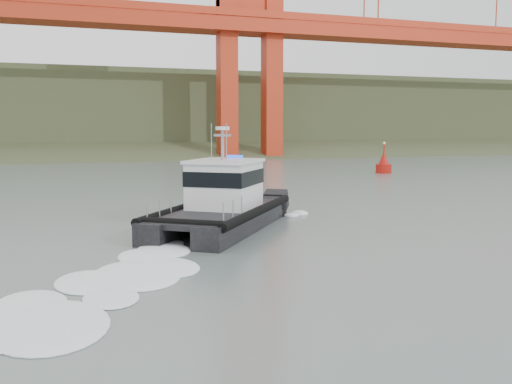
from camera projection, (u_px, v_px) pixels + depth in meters
ground at (326, 276)px, 20.36m from camera, size 400.00×400.00×0.00m
headlands at (98, 120)px, 137.50m from camera, size 500.00×105.36×27.12m
patrol_boat at (223, 202)px, 30.00m from camera, size 10.08×11.63×5.53m
nav_buoy at (384, 164)px, 66.57m from camera, size 1.86×1.86×3.87m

